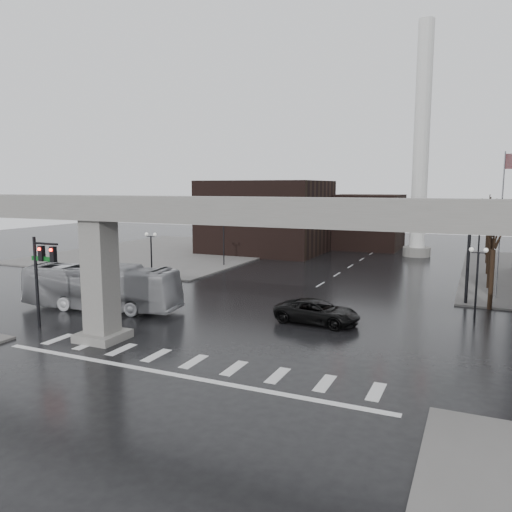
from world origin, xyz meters
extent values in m
plane|color=black|center=(0.00, 0.00, 0.00)|extent=(160.00, 160.00, 0.00)
cube|color=#64615F|center=(-26.00, 36.00, 0.07)|extent=(28.00, 36.00, 0.15)
cube|color=gray|center=(0.00, 0.00, 8.00)|extent=(48.00, 2.20, 1.40)
cube|color=gray|center=(-7.00, 0.00, 3.65)|extent=(1.60, 1.60, 7.30)
cube|color=gray|center=(-7.00, 0.00, 0.25)|extent=(2.60, 2.60, 0.50)
cube|color=black|center=(-14.00, 42.00, 5.00)|extent=(16.00, 14.00, 10.00)
cube|color=black|center=(-2.00, 52.00, 4.00)|extent=(10.00, 10.00, 8.00)
cylinder|color=white|center=(6.00, 46.00, 15.00)|extent=(2.00, 2.00, 30.00)
cylinder|color=gray|center=(6.00, 46.00, 0.60)|extent=(3.60, 3.60, 1.20)
cylinder|color=black|center=(12.80, 18.80, 4.00)|extent=(0.24, 0.24, 8.00)
cylinder|color=black|center=(6.80, 18.80, 7.20)|extent=(12.00, 0.18, 0.18)
cube|color=black|center=(9.80, 18.80, 6.55)|extent=(0.35, 0.30, 1.00)
cube|color=black|center=(6.30, 18.80, 6.55)|extent=(0.35, 0.30, 1.00)
cube|color=black|center=(2.80, 18.80, 6.55)|extent=(0.35, 0.30, 1.00)
sphere|color=#FF0C05|center=(9.80, 18.62, 6.85)|extent=(0.20, 0.20, 0.20)
cube|color=#0C5418|center=(11.30, 18.80, 7.00)|extent=(1.80, 0.05, 0.35)
cube|color=#0C5418|center=(4.80, 18.80, 7.00)|extent=(1.80, 0.05, 0.35)
cylinder|color=black|center=(-12.80, 0.50, 3.00)|extent=(0.20, 0.20, 6.00)
cylinder|color=black|center=(-11.80, 0.50, 5.60)|extent=(2.00, 0.14, 0.14)
cube|color=black|center=(-12.20, 0.50, 4.95)|extent=(0.35, 0.30, 1.00)
cube|color=black|center=(-11.20, 0.50, 4.95)|extent=(0.35, 0.30, 1.00)
cube|color=#0C5418|center=(-12.30, 0.50, 4.60)|extent=(1.60, 0.05, 0.30)
cylinder|color=silver|center=(15.00, 22.00, 6.00)|extent=(0.12, 0.12, 12.00)
cylinder|color=black|center=(13.50, 14.00, 2.40)|extent=(0.14, 0.14, 4.80)
cube|color=black|center=(13.50, 14.00, 4.75)|extent=(0.90, 0.06, 0.06)
sphere|color=silver|center=(13.05, 14.00, 4.95)|extent=(0.32, 0.32, 0.32)
sphere|color=silver|center=(13.95, 14.00, 4.95)|extent=(0.32, 0.32, 0.32)
cylinder|color=black|center=(13.50, 28.00, 2.40)|extent=(0.14, 0.14, 4.80)
cube|color=black|center=(13.50, 28.00, 4.75)|extent=(0.90, 0.06, 0.06)
sphere|color=silver|center=(13.05, 28.00, 4.95)|extent=(0.32, 0.32, 0.32)
sphere|color=silver|center=(13.95, 28.00, 4.95)|extent=(0.32, 0.32, 0.32)
cylinder|color=black|center=(13.50, 42.00, 2.40)|extent=(0.14, 0.14, 4.80)
cube|color=black|center=(13.50, 42.00, 4.75)|extent=(0.90, 0.06, 0.06)
sphere|color=silver|center=(13.05, 42.00, 4.95)|extent=(0.32, 0.32, 0.32)
sphere|color=silver|center=(13.95, 42.00, 4.95)|extent=(0.32, 0.32, 0.32)
cylinder|color=black|center=(-13.50, 14.00, 2.40)|extent=(0.14, 0.14, 4.80)
cube|color=black|center=(-13.50, 14.00, 4.75)|extent=(0.90, 0.06, 0.06)
sphere|color=silver|center=(-13.95, 14.00, 4.95)|extent=(0.32, 0.32, 0.32)
sphere|color=silver|center=(-13.05, 14.00, 4.95)|extent=(0.32, 0.32, 0.32)
cylinder|color=black|center=(-13.50, 28.00, 2.40)|extent=(0.14, 0.14, 4.80)
cube|color=black|center=(-13.50, 28.00, 4.75)|extent=(0.90, 0.06, 0.06)
sphere|color=silver|center=(-13.95, 28.00, 4.95)|extent=(0.32, 0.32, 0.32)
sphere|color=silver|center=(-13.05, 28.00, 4.95)|extent=(0.32, 0.32, 0.32)
cylinder|color=black|center=(-13.50, 42.00, 2.40)|extent=(0.14, 0.14, 4.80)
cube|color=black|center=(-13.50, 42.00, 4.75)|extent=(0.90, 0.06, 0.06)
sphere|color=silver|center=(-13.95, 42.00, 4.95)|extent=(0.32, 0.32, 0.32)
sphere|color=silver|center=(-13.05, 42.00, 4.95)|extent=(0.32, 0.32, 0.32)
cylinder|color=black|center=(14.50, 18.00, 2.27)|extent=(0.34, 0.34, 4.55)
cylinder|color=black|center=(14.50, 18.00, 6.01)|extent=(0.12, 1.52, 2.98)
cylinder|color=black|center=(15.00, 18.25, 5.78)|extent=(0.83, 1.14, 2.51)
cylinder|color=black|center=(14.50, 26.00, 2.33)|extent=(0.34, 0.34, 4.66)
cylinder|color=black|center=(14.50, 26.00, 6.15)|extent=(0.12, 1.55, 3.05)
cylinder|color=black|center=(15.00, 26.25, 5.91)|extent=(0.85, 1.16, 2.57)
cylinder|color=black|center=(14.50, 34.00, 2.38)|extent=(0.34, 0.34, 4.76)
cylinder|color=black|center=(14.50, 34.00, 6.29)|extent=(0.12, 1.59, 3.11)
cylinder|color=black|center=(15.00, 34.25, 6.05)|extent=(0.86, 1.18, 2.62)
cylinder|color=black|center=(14.50, 42.00, 2.43)|extent=(0.34, 0.34, 4.87)
cylinder|color=black|center=(14.50, 42.00, 6.43)|extent=(0.12, 1.62, 3.18)
cylinder|color=black|center=(15.00, 42.25, 6.18)|extent=(0.88, 1.20, 2.68)
cylinder|color=black|center=(14.50, 50.00, 2.48)|extent=(0.34, 0.34, 4.97)
cylinder|color=black|center=(14.50, 50.00, 6.57)|extent=(0.12, 1.65, 3.25)
cylinder|color=black|center=(15.00, 50.25, 6.31)|extent=(0.89, 1.23, 2.74)
imported|color=black|center=(3.75, 8.88, 0.80)|extent=(5.94, 3.07, 1.60)
imported|color=#A1A2A6|center=(-12.28, 5.95, 1.71)|extent=(12.57, 4.50, 3.43)
camera|label=1|loc=(13.44, -22.86, 9.24)|focal=35.00mm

